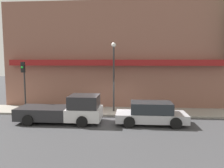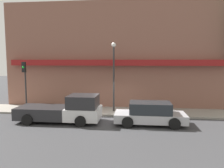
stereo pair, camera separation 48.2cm
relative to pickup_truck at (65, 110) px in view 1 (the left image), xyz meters
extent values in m
plane|color=#38383A|center=(3.01, 1.70, -0.82)|extent=(80.00, 80.00, 0.00)
cube|color=gray|center=(3.01, 3.14, -0.75)|extent=(36.00, 2.87, 0.14)
cube|color=brown|center=(3.01, 6.07, 3.82)|extent=(19.80, 3.00, 9.28)
cube|color=maroon|center=(3.01, 4.27, 3.19)|extent=(18.22, 0.60, 0.50)
cube|color=silver|center=(1.30, 0.00, -0.19)|extent=(2.28, 2.04, 0.80)
cube|color=#262628|center=(1.30, 0.00, 0.63)|extent=(1.94, 1.88, 0.85)
cube|color=#262628|center=(-1.55, 0.00, -0.19)|extent=(3.42, 2.04, 0.80)
cylinder|color=black|center=(1.36, 1.02, -0.46)|extent=(0.72, 0.22, 0.72)
cylinder|color=black|center=(1.36, -1.02, -0.46)|extent=(0.72, 0.22, 0.72)
cylinder|color=black|center=(-2.18, 1.02, -0.46)|extent=(0.72, 0.22, 0.72)
cylinder|color=black|center=(-2.18, -1.02, -0.46)|extent=(0.72, 0.22, 0.72)
cube|color=#ADADB2|center=(5.76, 0.00, -0.33)|extent=(4.61, 1.82, 0.55)
cube|color=#23282D|center=(5.76, 0.00, 0.30)|extent=(2.67, 1.64, 0.71)
cylinder|color=black|center=(7.19, 0.91, -0.46)|extent=(0.72, 0.22, 0.72)
cylinder|color=black|center=(7.19, -0.91, -0.46)|extent=(0.72, 0.22, 0.72)
cylinder|color=black|center=(4.33, 0.91, -0.46)|extent=(0.72, 0.22, 0.72)
cylinder|color=black|center=(4.33, -0.91, -0.46)|extent=(0.72, 0.22, 0.72)
cylinder|color=red|center=(1.04, 2.40, -0.40)|extent=(0.20, 0.20, 0.56)
sphere|color=red|center=(1.04, 2.40, -0.03)|extent=(0.19, 0.19, 0.19)
cylinder|color=#2D2D2D|center=(3.08, 2.95, 1.86)|extent=(0.14, 0.14, 5.08)
sphere|color=silver|center=(3.08, 2.95, 4.58)|extent=(0.36, 0.36, 0.36)
cylinder|color=#2D2D2D|center=(-3.83, 2.06, 1.29)|extent=(0.12, 0.12, 3.94)
cube|color=black|center=(-3.83, 1.90, 2.86)|extent=(0.28, 0.20, 0.80)
sphere|color=green|center=(-3.83, 1.78, 2.86)|extent=(0.16, 0.16, 0.16)
camera|label=1|loc=(4.31, -14.24, 3.38)|focal=35.00mm
camera|label=2|loc=(4.79, -14.20, 3.38)|focal=35.00mm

